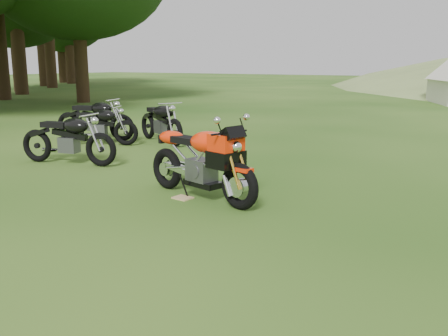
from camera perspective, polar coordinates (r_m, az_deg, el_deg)
The scene contains 8 objects.
ground at distance 5.37m, azimuth -1.63°, elevation -6.78°, with size 120.00×120.00×0.00m, color #173F0D.
treeline at distance 29.89m, azimuth -17.85°, elevation 8.15°, with size 28.00×32.00×14.00m, color black, non-canonical shape.
sport_motorcycle at distance 6.36m, azimuth -2.71°, elevation 1.45°, with size 1.87×0.47×1.12m, color red, non-canonical shape.
plywood_board at distance 6.48m, azimuth -4.73°, elevation -3.41°, with size 0.24×0.19×0.02m, color tan.
vintage_moto_a at distance 8.93m, azimuth -17.44°, elevation 3.38°, with size 1.79×0.41×0.94m, color black, non-canonical shape.
vintage_moto_b at distance 11.61m, azimuth -14.56°, elevation 5.55°, with size 1.88×0.44×0.99m, color black, non-canonical shape.
vintage_moto_c at distance 10.95m, azimuth -7.25°, elevation 5.39°, with size 1.82×0.42×0.96m, color black, non-canonical shape.
vintage_moto_d at distance 10.88m, azimuth -14.17°, elevation 4.86°, with size 1.67×0.39×0.88m, color black, non-canonical shape.
Camera 1 is at (2.84, -4.21, 1.73)m, focal length 40.00 mm.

